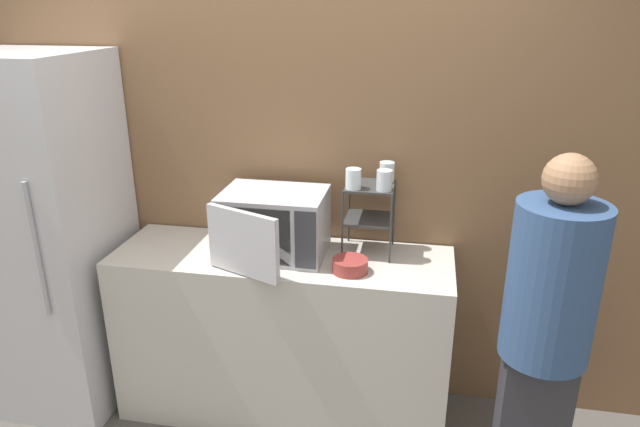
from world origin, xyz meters
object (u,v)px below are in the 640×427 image
object	(u,v)px
microwave	(273,224)
refrigerator	(49,237)
dish_rack	(369,204)
person	(547,321)
glass_front_right	(384,180)
bowl	(350,266)
glass_back_right	(387,172)
glass_front_left	(353,179)

from	to	relation	value
microwave	refrigerator	bearing A→B (deg)	-176.63
dish_rack	person	bearing A→B (deg)	-30.97
glass_front_right	refrigerator	xyz separation A→B (m)	(-1.76, -0.13, -0.38)
microwave	bowl	distance (m)	0.45
glass_back_right	bowl	xyz separation A→B (m)	(-0.13, -0.32, -0.38)
refrigerator	person	bearing A→B (deg)	-6.49
dish_rack	glass_front_left	world-z (taller)	glass_front_left
glass_front_right	person	xyz separation A→B (m)	(0.72, -0.41, -0.44)
dish_rack	person	distance (m)	0.98
microwave	bowl	size ratio (longest dim) A/B	3.21
dish_rack	glass_back_right	xyz separation A→B (m)	(0.07, 0.08, 0.15)
microwave	person	distance (m)	1.33
glass_back_right	bowl	world-z (taller)	glass_back_right
glass_front_right	person	size ratio (longest dim) A/B	0.06
person	refrigerator	size ratio (longest dim) A/B	0.84
microwave	glass_front_right	size ratio (longest dim) A/B	5.50
glass_front_left	dish_rack	bearing A→B (deg)	44.19
glass_front_left	glass_back_right	distance (m)	0.21
glass_back_right	person	distance (m)	1.01
dish_rack	glass_front_right	world-z (taller)	glass_front_right
dish_rack	glass_front_left	distance (m)	0.18
dish_rack	person	xyz separation A→B (m)	(0.80, -0.48, -0.29)
glass_front_right	microwave	bearing A→B (deg)	-174.18
bowl	refrigerator	bearing A→B (deg)	178.18
glass_front_right	glass_front_left	bearing A→B (deg)	-178.92
glass_back_right	dish_rack	bearing A→B (deg)	-134.76
bowl	refrigerator	world-z (taller)	refrigerator
microwave	glass_front_left	xyz separation A→B (m)	(0.39, 0.05, 0.24)
glass_front_left	person	distance (m)	1.06
refrigerator	glass_front_right	bearing A→B (deg)	4.13
glass_front_right	bowl	world-z (taller)	glass_front_right
bowl	refrigerator	xyz separation A→B (m)	(-1.62, 0.05, -0.00)
microwave	glass_front_left	bearing A→B (deg)	7.59
dish_rack	bowl	xyz separation A→B (m)	(-0.06, -0.25, -0.23)
glass_back_right	microwave	bearing A→B (deg)	-159.77
microwave	refrigerator	xyz separation A→B (m)	(-1.22, -0.07, -0.14)
dish_rack	glass_front_left	bearing A→B (deg)	-135.81
microwave	dish_rack	size ratio (longest dim) A/B	1.53
glass_front_right	refrigerator	distance (m)	1.80
bowl	dish_rack	bearing A→B (deg)	76.67
glass_back_right	glass_front_right	distance (m)	0.14
glass_front_left	person	xyz separation A→B (m)	(0.87, -0.41, -0.44)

